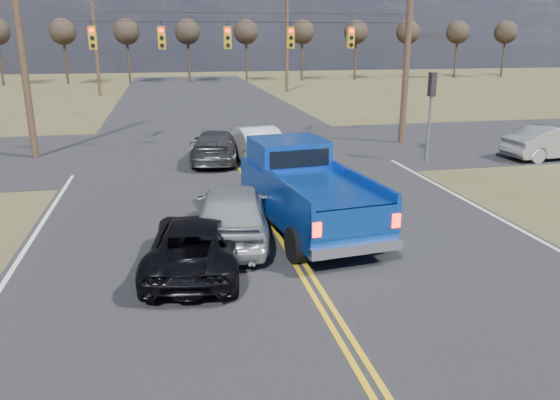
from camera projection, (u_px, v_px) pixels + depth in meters
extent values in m
plane|color=brown|center=(346.00, 342.00, 9.97)|extent=(160.00, 160.00, 0.00)
cube|color=#28282B|center=(257.00, 194.00, 19.35)|extent=(14.00, 120.00, 0.02)
cube|color=#28282B|center=(230.00, 150.00, 26.85)|extent=(120.00, 12.00, 0.02)
cylinder|color=#473323|center=(21.00, 45.00, 23.66)|extent=(0.32, 0.32, 10.00)
cylinder|color=#473323|center=(408.00, 44.00, 27.16)|extent=(0.32, 0.32, 10.00)
cylinder|color=black|center=(227.00, 22.00, 25.12)|extent=(18.00, 0.02, 0.02)
cylinder|color=black|center=(227.00, 13.00, 25.01)|extent=(18.00, 0.02, 0.02)
cube|color=#B28C14|center=(93.00, 38.00, 24.16)|extent=(0.34, 0.24, 1.00)
cylinder|color=#FF0C05|center=(91.00, 30.00, 23.93)|extent=(0.20, 0.06, 0.20)
cylinder|color=black|center=(92.00, 38.00, 24.03)|extent=(0.20, 0.06, 0.20)
cylinder|color=black|center=(93.00, 46.00, 24.12)|extent=(0.20, 0.06, 0.20)
cube|color=black|center=(91.00, 27.00, 23.87)|extent=(0.24, 0.14, 0.03)
cube|color=#B28C14|center=(162.00, 38.00, 24.74)|extent=(0.34, 0.24, 1.00)
cylinder|color=#FF0C05|center=(161.00, 30.00, 24.52)|extent=(0.20, 0.06, 0.20)
cylinder|color=black|center=(162.00, 38.00, 24.61)|extent=(0.20, 0.06, 0.20)
cylinder|color=black|center=(162.00, 45.00, 24.71)|extent=(0.20, 0.06, 0.20)
cube|color=black|center=(161.00, 28.00, 24.46)|extent=(0.24, 0.14, 0.03)
cube|color=#B28C14|center=(227.00, 38.00, 25.33)|extent=(0.34, 0.24, 1.00)
cylinder|color=#FF0C05|center=(228.00, 30.00, 25.10)|extent=(0.20, 0.06, 0.20)
cylinder|color=black|center=(228.00, 38.00, 25.19)|extent=(0.20, 0.06, 0.20)
cylinder|color=black|center=(228.00, 45.00, 25.29)|extent=(0.20, 0.06, 0.20)
cube|color=black|center=(228.00, 28.00, 25.04)|extent=(0.24, 0.14, 0.03)
cube|color=#B28C14|center=(290.00, 38.00, 25.91)|extent=(0.34, 0.24, 1.00)
cylinder|color=#FF0C05|center=(291.00, 30.00, 25.68)|extent=(0.20, 0.06, 0.20)
cylinder|color=black|center=(291.00, 38.00, 25.78)|extent=(0.20, 0.06, 0.20)
cylinder|color=black|center=(291.00, 45.00, 25.87)|extent=(0.20, 0.06, 0.20)
cube|color=black|center=(291.00, 28.00, 25.62)|extent=(0.24, 0.14, 0.03)
cube|color=#B28C14|center=(351.00, 38.00, 26.49)|extent=(0.34, 0.24, 1.00)
cylinder|color=#FF0C05|center=(352.00, 31.00, 26.27)|extent=(0.20, 0.06, 0.20)
cylinder|color=black|center=(351.00, 38.00, 26.36)|extent=(0.20, 0.06, 0.20)
cylinder|color=black|center=(351.00, 45.00, 26.46)|extent=(0.20, 0.06, 0.20)
cube|color=black|center=(352.00, 28.00, 26.21)|extent=(0.24, 0.14, 0.03)
cylinder|color=slate|center=(429.00, 126.00, 23.76)|extent=(0.12, 0.12, 3.20)
cube|color=black|center=(432.00, 84.00, 23.25)|extent=(0.24, 0.34, 1.00)
cylinder|color=#473323|center=(95.00, 41.00, 49.92)|extent=(0.32, 0.32, 10.00)
cylinder|color=#473323|center=(287.00, 40.00, 53.42)|extent=(0.32, 0.32, 10.00)
cylinder|color=#33261C|center=(0.00, 61.00, 61.36)|extent=(0.28, 0.28, 5.50)
cylinder|color=#33261C|center=(66.00, 60.00, 62.72)|extent=(0.28, 0.28, 5.50)
sphere|color=#2D231C|center=(63.00, 31.00, 61.82)|extent=(3.00, 3.00, 3.00)
cylinder|color=#33261C|center=(129.00, 60.00, 64.08)|extent=(0.28, 0.28, 5.50)
sphere|color=#2D231C|center=(126.00, 32.00, 63.18)|extent=(3.00, 3.00, 3.00)
cylinder|color=#33261C|center=(189.00, 59.00, 65.44)|extent=(0.28, 0.28, 5.50)
sphere|color=#2D231C|center=(187.00, 32.00, 64.54)|extent=(3.00, 3.00, 3.00)
cylinder|color=#33261C|center=(246.00, 59.00, 66.81)|extent=(0.28, 0.28, 5.50)
sphere|color=#2D231C|center=(246.00, 32.00, 65.90)|extent=(3.00, 3.00, 3.00)
cylinder|color=#33261C|center=(302.00, 58.00, 68.17)|extent=(0.28, 0.28, 5.50)
sphere|color=#2D231C|center=(302.00, 32.00, 67.26)|extent=(3.00, 3.00, 3.00)
cylinder|color=#33261C|center=(355.00, 58.00, 69.53)|extent=(0.28, 0.28, 5.50)
sphere|color=#2D231C|center=(356.00, 32.00, 68.62)|extent=(3.00, 3.00, 3.00)
cylinder|color=#33261C|center=(406.00, 57.00, 70.89)|extent=(0.28, 0.28, 5.50)
sphere|color=#2D231C|center=(408.00, 32.00, 69.98)|extent=(3.00, 3.00, 3.00)
cylinder|color=#33261C|center=(456.00, 57.00, 72.25)|extent=(0.28, 0.28, 5.50)
sphere|color=#2D231C|center=(458.00, 32.00, 71.34)|extent=(3.00, 3.00, 3.00)
cylinder|color=#33261C|center=(503.00, 57.00, 73.61)|extent=(0.28, 0.28, 5.50)
sphere|color=#2D231C|center=(506.00, 32.00, 72.70)|extent=(3.00, 3.00, 3.00)
cylinder|color=black|center=(297.00, 245.00, 13.37)|extent=(0.47, 0.95, 0.91)
cylinder|color=black|center=(376.00, 235.00, 14.03)|extent=(0.47, 0.95, 0.91)
cylinder|color=black|center=(251.00, 199.00, 17.10)|extent=(0.47, 0.95, 0.91)
cylinder|color=black|center=(316.00, 193.00, 17.77)|extent=(0.47, 0.95, 0.91)
cube|color=#0F42AB|center=(308.00, 196.00, 15.40)|extent=(3.01, 6.40, 1.14)
cube|color=#0F42AB|center=(288.00, 152.00, 16.64)|extent=(2.33, 2.18, 0.82)
cube|color=black|center=(299.00, 159.00, 15.78)|extent=(1.82, 0.29, 0.51)
cube|color=#0F42AB|center=(286.00, 187.00, 13.78)|extent=(0.57, 3.76, 0.23)
cube|color=#0F42AB|center=(363.00, 180.00, 14.45)|extent=(0.57, 3.76, 0.23)
cube|color=#0F42AB|center=(357.00, 222.00, 12.56)|extent=(2.28, 0.37, 0.69)
cube|color=silver|center=(357.00, 249.00, 12.67)|extent=(2.35, 0.49, 0.25)
cube|color=#FF0C05|center=(317.00, 230.00, 12.22)|extent=(0.21, 0.09, 0.34)
cube|color=#FF0C05|center=(396.00, 221.00, 12.84)|extent=(0.21, 0.09, 0.34)
imported|color=#9A9EA2|center=(232.00, 212.00, 14.74)|extent=(2.57, 5.02, 1.64)
imported|color=black|center=(196.00, 244.00, 12.97)|extent=(2.76, 4.82, 1.27)
imported|color=silver|center=(254.00, 143.00, 24.43)|extent=(2.17, 4.93, 1.58)
imported|color=#343439|center=(216.00, 146.00, 24.12)|extent=(2.75, 5.11, 1.41)
imported|color=gray|center=(553.00, 143.00, 24.69)|extent=(2.03, 4.66, 1.49)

